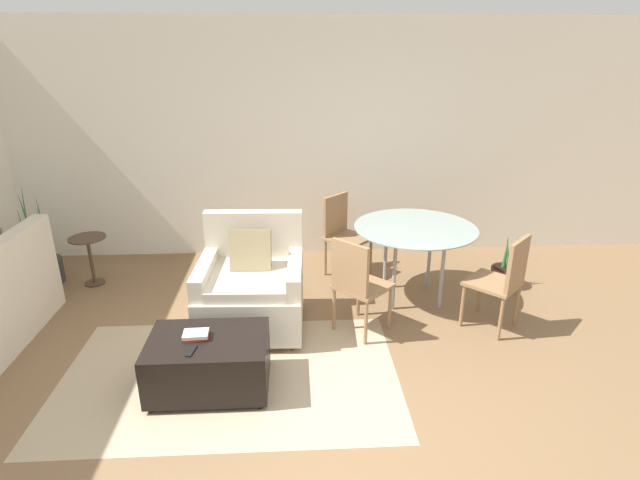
% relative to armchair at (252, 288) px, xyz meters
% --- Properties ---
extents(ground_plane, '(20.00, 20.00, 0.00)m').
position_rel_armchair_xyz_m(ground_plane, '(0.50, -1.47, -0.38)').
color(ground_plane, brown).
extents(wall_back, '(12.00, 0.06, 2.75)m').
position_rel_armchair_xyz_m(wall_back, '(0.50, 1.81, 1.00)').
color(wall_back, white).
rests_on(wall_back, ground_plane).
extents(area_rug, '(2.62, 1.62, 0.01)m').
position_rel_armchair_xyz_m(area_rug, '(-0.13, -0.78, -0.37)').
color(area_rug, tan).
rests_on(area_rug, ground_plane).
extents(armchair, '(0.95, 0.94, 0.99)m').
position_rel_armchair_xyz_m(armchair, '(0.00, 0.00, 0.00)').
color(armchair, beige).
rests_on(armchair, ground_plane).
extents(ottoman, '(0.87, 0.60, 0.43)m').
position_rel_armchair_xyz_m(ottoman, '(-0.26, -0.91, -0.15)').
color(ottoman, black).
rests_on(ottoman, ground_plane).
extents(book_stack, '(0.19, 0.15, 0.05)m').
position_rel_armchair_xyz_m(book_stack, '(-0.34, -0.89, 0.07)').
color(book_stack, '#B72D28').
rests_on(book_stack, ottoman).
extents(tv_remote_primary, '(0.06, 0.14, 0.01)m').
position_rel_armchair_xyz_m(tv_remote_primary, '(-0.34, -1.06, 0.05)').
color(tv_remote_primary, black).
rests_on(tv_remote_primary, ottoman).
extents(potted_plant, '(0.44, 0.44, 1.10)m').
position_rel_armchair_xyz_m(potted_plant, '(-2.36, 1.02, -0.18)').
color(potted_plant, '#333338').
rests_on(potted_plant, ground_plane).
extents(side_table, '(0.38, 0.38, 0.54)m').
position_rel_armchair_xyz_m(side_table, '(-1.79, 0.96, -0.00)').
color(side_table, '#4C3828').
rests_on(side_table, ground_plane).
extents(dining_table, '(1.20, 1.20, 0.77)m').
position_rel_armchair_xyz_m(dining_table, '(1.58, 0.46, 0.32)').
color(dining_table, '#8C9E99').
rests_on(dining_table, ground_plane).
extents(dining_chair_near_left, '(0.59, 0.59, 0.90)m').
position_rel_armchair_xyz_m(dining_chair_near_left, '(0.93, -0.19, 0.14)').
color(dining_chair_near_left, '#93704C').
rests_on(dining_chair_near_left, ground_plane).
extents(dining_chair_near_right, '(0.59, 0.59, 0.90)m').
position_rel_armchair_xyz_m(dining_chair_near_right, '(2.23, -0.19, 0.14)').
color(dining_chair_near_right, '#93704C').
rests_on(dining_chair_near_right, ground_plane).
extents(dining_chair_far_left, '(0.59, 0.59, 0.90)m').
position_rel_armchair_xyz_m(dining_chair_far_left, '(0.93, 1.11, 0.14)').
color(dining_chair_far_left, '#93704C').
rests_on(dining_chair_far_left, ground_plane).
extents(potted_plant_small, '(0.31, 0.31, 0.59)m').
position_rel_armchair_xyz_m(potted_plant_small, '(2.65, 0.67, -0.24)').
color(potted_plant_small, brown).
rests_on(potted_plant_small, ground_plane).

